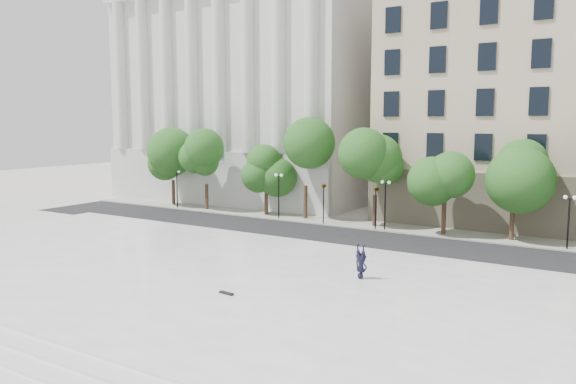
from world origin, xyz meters
name	(u,v)px	position (x,y,z in m)	size (l,w,h in m)	color
ground	(144,288)	(0.00, 0.00, 0.00)	(160.00, 160.00, 0.00)	beige
plaza	(181,272)	(0.00, 3.00, 0.23)	(44.00, 22.00, 0.45)	white
street	(307,234)	(0.00, 18.00, 0.01)	(60.00, 8.00, 0.02)	black
far_sidewalk	(339,222)	(0.00, 24.00, 0.06)	(60.00, 4.00, 0.12)	gray
building_west	(272,92)	(-17.00, 38.57, 12.89)	(31.50, 27.65, 25.60)	beige
traffic_light_west	(324,184)	(-0.75, 22.30, 3.71)	(0.47, 1.78, 4.21)	black
traffic_light_east	(376,188)	(4.24, 22.30, 3.65)	(0.88, 1.64, 4.15)	black
person_lying	(361,274)	(10.03, 6.64, 0.71)	(0.70, 0.46, 1.93)	black
skateboard	(226,293)	(5.39, 0.48, 0.49)	(0.87, 0.22, 0.09)	black
street_trees	(330,165)	(-0.84, 23.69, 5.25)	(45.84, 4.81, 7.97)	#382619
lamp_posts	(331,193)	(-0.19, 22.60, 2.89)	(38.25, 0.28, 4.33)	black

